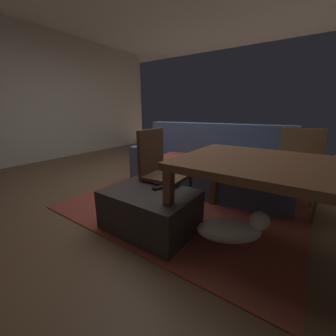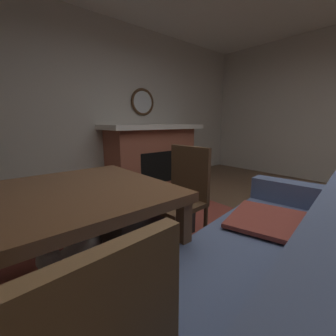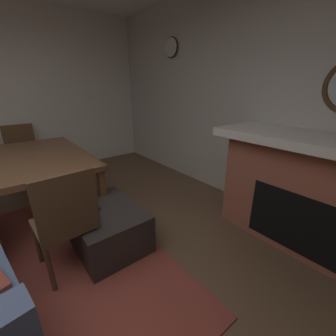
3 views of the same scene
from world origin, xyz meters
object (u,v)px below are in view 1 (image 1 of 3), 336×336
dining_table (293,173)px  small_dog (233,230)px  couch (210,167)px  tv_remote (160,188)px  dining_chair_west (159,167)px  ottoman_coffee_table (150,210)px  dining_chair_north (298,165)px

dining_table → small_dog: bearing=-149.3°
couch → small_dog: 1.38m
tv_remote → dining_chair_west: dining_chair_west is taller
tv_remote → dining_chair_west: (-0.21, 0.26, 0.12)m
tv_remote → ottoman_coffee_table: bearing=-88.6°
couch → ottoman_coffee_table: (-0.03, -1.33, -0.13)m
tv_remote → dining_chair_north: size_ratio=0.17×
tv_remote → small_dog: size_ratio=0.28×
dining_chair_west → dining_chair_north: bearing=36.9°
couch → tv_remote: couch is taller
dining_chair_west → small_dog: dining_chair_west is taller
ottoman_coffee_table → tv_remote: 0.24m
small_dog → dining_table: bearing=30.7°
dining_chair_north → small_dog: 1.25m
tv_remote → dining_chair_west: bearing=153.8°
dining_table → tv_remote: bearing=-165.8°
dining_chair_north → ottoman_coffee_table: bearing=-130.0°
dining_chair_west → small_dog: size_ratio=1.64×
couch → dining_table: (1.07, -0.96, 0.35)m
ottoman_coffee_table → dining_chair_west: (-0.16, 0.37, 0.33)m
ottoman_coffee_table → tv_remote: bearing=65.7°
tv_remote → dining_chair_west: 0.35m
dining_table → dining_chair_north: 0.95m
tv_remote → dining_chair_north: bearing=74.5°
dining_chair_west → dining_chair_north: 1.57m
tv_remote → dining_chair_north: (1.05, 1.21, 0.12)m
couch → small_dog: bearing=-58.2°
ottoman_coffee_table → dining_chair_north: dining_chair_north is taller
tv_remote → small_dog: 0.75m
couch → dining_table: couch is taller
tv_remote → dining_table: 1.12m
tv_remote → small_dog: bearing=30.4°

